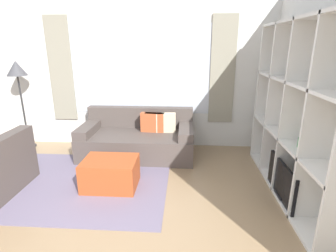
{
  "coord_description": "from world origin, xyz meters",
  "views": [
    {
      "loc": [
        0.82,
        -1.51,
        1.89
      ],
      "look_at": [
        0.6,
        1.83,
        0.85
      ],
      "focal_mm": 28.0,
      "sensor_mm": 36.0,
      "label": 1
    }
  ],
  "objects_px": {
    "ottoman": "(111,173)",
    "couch_main": "(139,139)",
    "shelving_unit": "(300,115)",
    "floor_lamp": "(17,74)"
  },
  "relations": [
    {
      "from": "ottoman",
      "to": "couch_main",
      "type": "bearing_deg",
      "value": 80.81
    },
    {
      "from": "shelving_unit",
      "to": "ottoman",
      "type": "height_order",
      "value": "shelving_unit"
    },
    {
      "from": "couch_main",
      "to": "ottoman",
      "type": "bearing_deg",
      "value": -99.19
    },
    {
      "from": "ottoman",
      "to": "floor_lamp",
      "type": "xyz_separation_m",
      "value": [
        -2.0,
        1.38,
        1.19
      ]
    },
    {
      "from": "shelving_unit",
      "to": "floor_lamp",
      "type": "xyz_separation_m",
      "value": [
        -4.42,
        1.34,
        0.34
      ]
    },
    {
      "from": "shelving_unit",
      "to": "ottoman",
      "type": "bearing_deg",
      "value": -179.0
    },
    {
      "from": "shelving_unit",
      "to": "floor_lamp",
      "type": "relative_size",
      "value": 1.5
    },
    {
      "from": "couch_main",
      "to": "floor_lamp",
      "type": "height_order",
      "value": "floor_lamp"
    },
    {
      "from": "shelving_unit",
      "to": "couch_main",
      "type": "relative_size",
      "value": 1.25
    },
    {
      "from": "ottoman",
      "to": "shelving_unit",
      "type": "bearing_deg",
      "value": 1.0
    }
  ]
}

